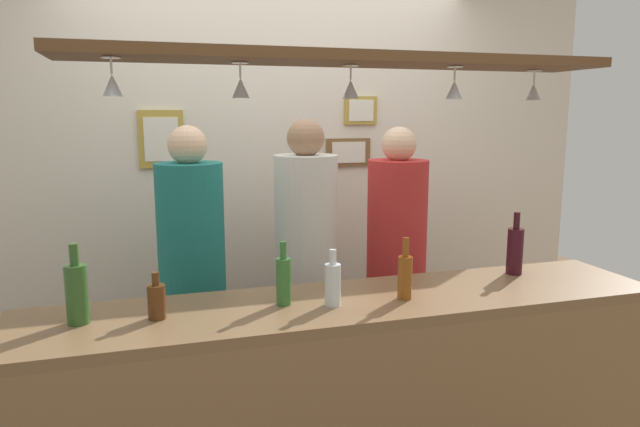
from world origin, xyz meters
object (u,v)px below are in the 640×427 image
bottle_beer_amber_tall (405,275)px  bottle_champagne_green (77,292)px  bottle_wine_dark_red (515,250)px  picture_frame_lower_pair (348,152)px  person_right_red_shirt (397,243)px  picture_frame_caricature (161,139)px  bottle_beer_green_import (284,280)px  bottle_beer_brown_stubby (157,300)px  person_left_teal_shirt (192,255)px  picture_frame_upper_small (361,110)px  person_middle_white_patterned_shirt (306,244)px  bottle_soda_clear (333,283)px

bottle_beer_amber_tall → bottle_champagne_green: bearing=176.0°
bottle_champagne_green → bottle_wine_dark_red: same height
picture_frame_lower_pair → bottle_beer_amber_tall: bearing=-100.4°
person_right_red_shirt → picture_frame_caricature: size_ratio=4.86×
bottle_wine_dark_red → picture_frame_caricature: picture_frame_caricature is taller
bottle_beer_green_import → bottle_beer_brown_stubby: (-0.49, -0.02, -0.03)m
bottle_beer_green_import → picture_frame_caricature: size_ratio=0.76×
person_left_teal_shirt → bottle_beer_amber_tall: (0.80, -0.85, 0.06)m
person_right_red_shirt → picture_frame_upper_small: picture_frame_upper_small is taller
person_right_red_shirt → picture_frame_lower_pair: bearing=97.3°
bottle_beer_amber_tall → picture_frame_upper_small: picture_frame_upper_small is taller
picture_frame_caricature → person_right_red_shirt: bearing=-26.1°
bottle_beer_green_import → person_right_red_shirt: bearing=42.5°
person_left_teal_shirt → person_middle_white_patterned_shirt: person_middle_white_patterned_shirt is taller
bottle_beer_green_import → person_middle_white_patterned_shirt: bearing=68.3°
person_right_red_shirt → picture_frame_lower_pair: 0.78m
bottle_soda_clear → picture_frame_upper_small: 1.74m
bottle_beer_amber_tall → bottle_beer_brown_stubby: bearing=176.8°
bottle_champagne_green → bottle_soda_clear: 0.96m
bottle_beer_brown_stubby → picture_frame_lower_pair: size_ratio=0.60×
bottle_beer_amber_tall → picture_frame_caricature: 1.79m
picture_frame_upper_small → bottle_soda_clear: bearing=-114.6°
bottle_champagne_green → picture_frame_lower_pair: (1.53, 1.37, 0.39)m
person_left_teal_shirt → bottle_soda_clear: size_ratio=7.25×
person_middle_white_patterned_shirt → bottle_champagne_green: (-1.08, -0.76, 0.06)m
person_right_red_shirt → picture_frame_caricature: bearing=153.9°
bottle_soda_clear → picture_frame_upper_small: picture_frame_upper_small is taller
bottle_beer_brown_stubby → bottle_beer_amber_tall: bearing=-3.2°
person_middle_white_patterned_shirt → bottle_champagne_green: person_middle_white_patterned_shirt is taller
bottle_beer_brown_stubby → bottle_soda_clear: (0.68, -0.05, 0.02)m
person_right_red_shirt → bottle_soda_clear: (-0.66, -0.84, 0.06)m
bottle_champagne_green → picture_frame_upper_small: picture_frame_upper_small is taller
bottle_champagne_green → bottle_beer_brown_stubby: (0.28, -0.03, -0.05)m
bottle_wine_dark_red → picture_frame_caricature: bearing=141.1°
bottle_beer_green_import → bottle_beer_brown_stubby: bottle_beer_green_import is taller
bottle_beer_green_import → picture_frame_upper_small: 1.76m
bottle_champagne_green → picture_frame_lower_pair: picture_frame_lower_pair is taller
person_right_red_shirt → bottle_wine_dark_red: size_ratio=5.51×
bottle_champagne_green → bottle_beer_brown_stubby: size_ratio=1.67×
bottle_soda_clear → picture_frame_lower_pair: bearing=68.2°
person_middle_white_patterned_shirt → person_left_teal_shirt: bearing=180.0°
bottle_beer_brown_stubby → bottle_soda_clear: size_ratio=0.78×
bottle_beer_brown_stubby → picture_frame_upper_small: 2.07m
bottle_wine_dark_red → bottle_soda_clear: 0.99m
bottle_soda_clear → person_left_teal_shirt: bearing=120.1°
person_left_teal_shirt → bottle_soda_clear: (0.49, -0.84, 0.05)m
person_left_teal_shirt → person_middle_white_patterned_shirt: size_ratio=0.98×
person_left_teal_shirt → bottle_wine_dark_red: bearing=-24.2°
picture_frame_caricature → person_left_teal_shirt: bearing=-80.0°
bottle_beer_amber_tall → bottle_champagne_green: (-1.27, 0.09, 0.02)m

